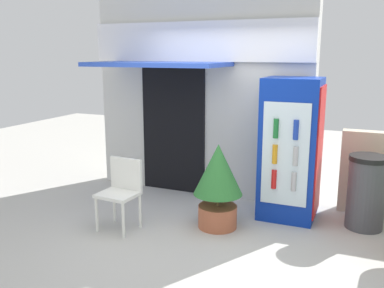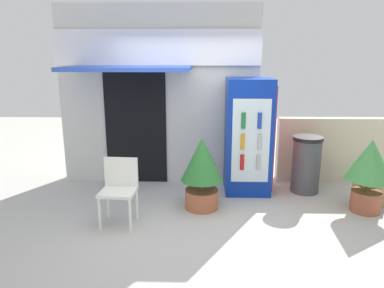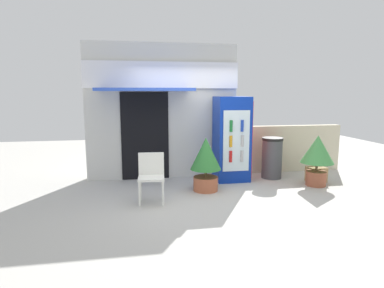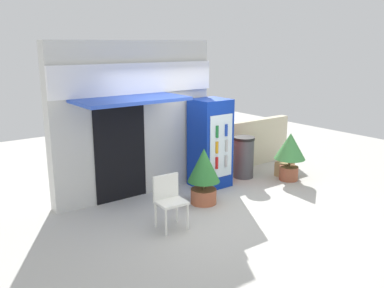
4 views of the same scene
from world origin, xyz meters
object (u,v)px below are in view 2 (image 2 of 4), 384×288
object	(u,v)px
plastic_chair	(119,185)
trash_bin	(306,164)
potted_plant_near_shop	(202,168)
potted_plant_curbside	(370,167)
cardboard_box	(369,194)
drink_cooler	(248,136)

from	to	relation	value
plastic_chair	trash_bin	size ratio (longest dim) A/B	0.94
potted_plant_near_shop	potted_plant_curbside	world-z (taller)	potted_plant_near_shop
potted_plant_near_shop	trash_bin	world-z (taller)	potted_plant_near_shop
potted_plant_near_shop	potted_plant_curbside	xyz separation A→B (m)	(2.36, -0.06, 0.06)
potted_plant_near_shop	cardboard_box	size ratio (longest dim) A/B	2.93
potted_plant_near_shop	potted_plant_curbside	distance (m)	2.36
drink_cooler	cardboard_box	world-z (taller)	drink_cooler
potted_plant_curbside	trash_bin	bearing A→B (deg)	131.33
trash_bin	drink_cooler	bearing A→B (deg)	178.89
plastic_chair	potted_plant_near_shop	bearing A→B (deg)	23.39
plastic_chair	potted_plant_curbside	size ratio (longest dim) A/B	0.82
plastic_chair	drink_cooler	bearing A→B (deg)	32.87
drink_cooler	trash_bin	bearing A→B (deg)	-1.11
plastic_chair	cardboard_box	bearing A→B (deg)	10.59
potted_plant_near_shop	trash_bin	distance (m)	1.84
drink_cooler	cardboard_box	size ratio (longest dim) A/B	5.07
potted_plant_curbside	cardboard_box	bearing A→B (deg)	58.29
drink_cooler	potted_plant_curbside	world-z (taller)	drink_cooler
plastic_chair	cardboard_box	size ratio (longest dim) A/B	2.40
potted_plant_curbside	cardboard_box	xyz separation A→B (m)	(0.16, 0.26, -0.51)
potted_plant_curbside	cardboard_box	world-z (taller)	potted_plant_curbside
potted_plant_near_shop	cardboard_box	distance (m)	2.56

